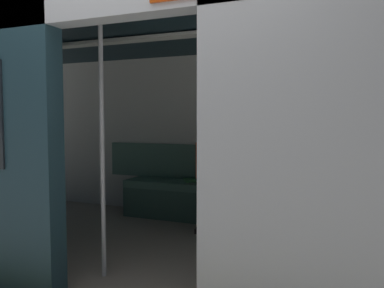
{
  "coord_description": "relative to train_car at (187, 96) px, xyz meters",
  "views": [
    {
      "loc": [
        -1.29,
        2.04,
        1.26
      ],
      "look_at": [
        0.04,
        -1.27,
        1.02
      ],
      "focal_mm": 35.49,
      "sensor_mm": 36.0,
      "label": 1
    }
  ],
  "objects": [
    {
      "name": "grab_pole_door",
      "position": [
        0.39,
        0.79,
        -0.44
      ],
      "size": [
        0.04,
        0.04,
        2.05
      ],
      "primitive_type": "cylinder",
      "color": "silver",
      "rests_on": "ground_plane"
    },
    {
      "name": "person_seated",
      "position": [
        0.03,
        -0.97,
        -0.78
      ],
      "size": [
        0.55,
        0.7,
        1.2
      ],
      "color": "#CC5933",
      "rests_on": "ground_plane"
    },
    {
      "name": "book",
      "position": [
        0.42,
        -1.12,
        -0.98
      ],
      "size": [
        0.25,
        0.27,
        0.03
      ],
      "primitive_type": "cube",
      "rotation": [
        0.0,
        0.0,
        0.59
      ],
      "color": "#33723F",
      "rests_on": "bench_seat"
    },
    {
      "name": "grab_pole_far",
      "position": [
        -0.54,
        0.73,
        -0.44
      ],
      "size": [
        0.04,
        0.04,
        2.05
      ],
      "primitive_type": "cylinder",
      "color": "silver",
      "rests_on": "ground_plane"
    },
    {
      "name": "bench_seat",
      "position": [
        -0.07,
        -1.03,
        -1.1
      ],
      "size": [
        2.65,
        0.44,
        0.47
      ],
      "color": "#4C7566",
      "rests_on": "ground_plane"
    },
    {
      "name": "train_car",
      "position": [
        0.0,
        0.0,
        0.0
      ],
      "size": [
        6.4,
        2.76,
        2.19
      ],
      "color": "silver",
      "rests_on": "ground_plane"
    },
    {
      "name": "handbag",
      "position": [
        -0.45,
        -1.07,
        -0.91
      ],
      "size": [
        0.26,
        0.15,
        0.17
      ],
      "color": "black",
      "rests_on": "bench_seat"
    }
  ]
}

